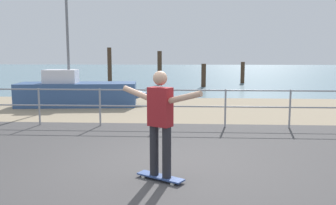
{
  "coord_description": "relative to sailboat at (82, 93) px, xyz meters",
  "views": [
    {
      "loc": [
        0.49,
        -5.96,
        1.99
      ],
      "look_at": [
        0.03,
        2.0,
        0.9
      ],
      "focal_mm": 38.15,
      "sensor_mm": 36.0,
      "label": 1
    }
  ],
  "objects": [
    {
      "name": "sailboat",
      "position": [
        0.0,
        0.0,
        0.0
      ],
      "size": [
        5.04,
        1.89,
        4.64
      ],
      "color": "#335184",
      "rests_on": "ground"
    },
    {
      "name": "groyne_post_0",
      "position": [
        -0.56,
        7.39,
        0.66
      ],
      "size": [
        0.25,
        0.25,
        2.36
      ],
      "primitive_type": "cylinder",
      "color": "#422D1E",
      "rests_on": "ground"
    },
    {
      "name": "skateboarder",
      "position": [
        3.63,
        -7.92,
        0.5
      ],
      "size": [
        1.28,
        0.82,
        1.65
      ],
      "color": "#26262B",
      "rests_on": "skateboard"
    },
    {
      "name": "skateboard",
      "position": [
        3.63,
        -7.92,
        -0.45
      ],
      "size": [
        0.79,
        0.58,
        0.08
      ],
      "color": "#334C8C",
      "rests_on": "ground"
    },
    {
      "name": "ground_plane",
      "position": [
        3.57,
        -8.34,
        -0.52
      ],
      "size": [
        24.0,
        10.0,
        0.04
      ],
      "primitive_type": "cube",
      "color": "#474444",
      "rests_on": "ground"
    },
    {
      "name": "groyne_post_2",
      "position": [
        4.96,
        8.27,
        0.18
      ],
      "size": [
        0.28,
        0.28,
        1.4
      ],
      "primitive_type": "cylinder",
      "color": "#422D1E",
      "rests_on": "ground"
    },
    {
      "name": "sea_surface",
      "position": [
        3.57,
        27.66,
        -0.52
      ],
      "size": [
        72.0,
        50.0,
        0.04
      ],
      "primitive_type": "cube",
      "color": "slate",
      "rests_on": "ground"
    },
    {
      "name": "beach_strip",
      "position": [
        3.57,
        -0.34,
        -0.52
      ],
      "size": [
        24.0,
        6.0,
        0.04
      ],
      "primitive_type": "cube",
      "color": "tan",
      "rests_on": "ground"
    },
    {
      "name": "groyne_post_1",
      "position": [
        2.2,
        9.53,
        0.57
      ],
      "size": [
        0.28,
        0.28,
        2.17
      ],
      "primitive_type": "cylinder",
      "color": "#422D1E",
      "rests_on": "ground"
    },
    {
      "name": "railing_fence",
      "position": [
        2.49,
        -3.74,
        0.18
      ],
      "size": [
        12.02,
        0.05,
        1.05
      ],
      "color": "gray",
      "rests_on": "ground"
    },
    {
      "name": "groyne_post_3",
      "position": [
        7.72,
        11.22,
        0.21
      ],
      "size": [
        0.27,
        0.27,
        1.45
      ],
      "primitive_type": "cylinder",
      "color": "#422D1E",
      "rests_on": "ground"
    }
  ]
}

